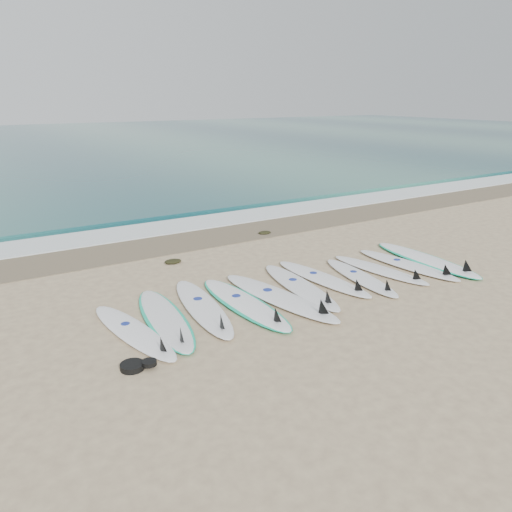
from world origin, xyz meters
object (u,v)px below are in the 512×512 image
surfboard_10 (427,260)px  leash_coil (136,366)px  surfboard_0 (135,332)px  surfboard_5 (301,287)px

surfboard_10 → leash_coil: 6.90m
surfboard_0 → surfboard_5: size_ratio=0.92×
surfboard_0 → surfboard_5: 3.24m
surfboard_0 → leash_coil: size_ratio=5.37×
surfboard_5 → surfboard_10: 3.29m
leash_coil → surfboard_5: bearing=17.4°
surfboard_0 → surfboard_5: surfboard_5 is taller
surfboard_5 → leash_coil: 3.71m
surfboard_5 → surfboard_10: surfboard_10 is taller
surfboard_10 → leash_coil: (-6.83, -0.98, -0.00)m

